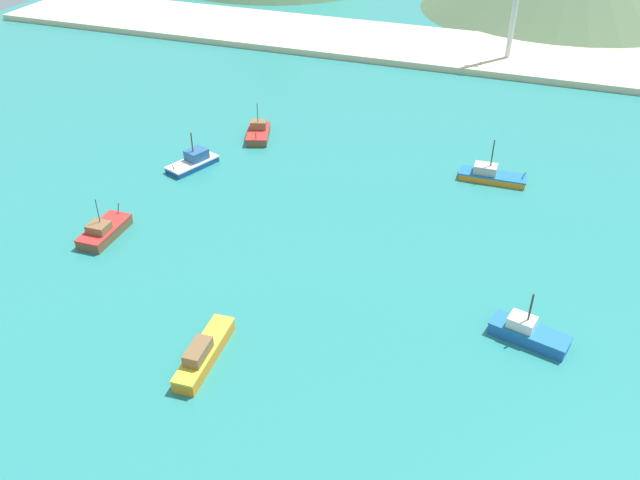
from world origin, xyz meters
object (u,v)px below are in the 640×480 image
fishing_boat_1 (258,133)px  fishing_boat_2 (491,175)px  fishing_boat_6 (194,161)px  fishing_boat_5 (528,333)px  fishing_boat_0 (104,231)px  fishing_boat_8 (204,353)px

fishing_boat_1 → fishing_boat_2: 35.25m
fishing_boat_6 → fishing_boat_5: bearing=-23.6°
fishing_boat_5 → fishing_boat_0: bearing=178.5°
fishing_boat_5 → fishing_boat_2: bearing=104.2°
fishing_boat_5 → fishing_boat_6: (-47.60, 20.79, -0.03)m
fishing_boat_1 → fishing_boat_5: fishing_boat_1 is taller
fishing_boat_6 → fishing_boat_2: bearing=14.5°
fishing_boat_8 → fishing_boat_5: bearing=25.6°
fishing_boat_5 → fishing_boat_8: size_ratio=0.82×
fishing_boat_1 → fishing_boat_2: (35.22, -1.59, -0.04)m
fishing_boat_5 → fishing_boat_8: 30.61m
fishing_boat_1 → fishing_boat_6: size_ratio=0.93×
fishing_boat_5 → fishing_boat_6: 51.94m
fishing_boat_2 → fishing_boat_6: 41.03m
fishing_boat_6 → fishing_boat_8: (20.00, -34.02, 0.11)m
fishing_boat_5 → fishing_boat_8: fishing_boat_5 is taller
fishing_boat_2 → fishing_boat_5: fishing_boat_2 is taller
fishing_boat_1 → fishing_boat_2: size_ratio=0.83×
fishing_boat_1 → fishing_boat_6: (-4.51, -11.85, 0.01)m
fishing_boat_0 → fishing_boat_5: (48.66, -1.24, 0.04)m
fishing_boat_2 → fishing_boat_8: size_ratio=0.94×
fishing_boat_2 → fishing_boat_0: bearing=-143.8°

